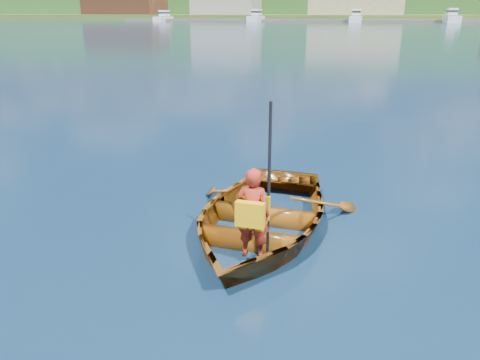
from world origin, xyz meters
TOP-DOWN VIEW (x-y plane):
  - ground at (0.00, 0.00)m, footprint 600.00×600.00m
  - rowboat at (-0.23, 0.75)m, footprint 2.68×3.66m
  - child_paddler at (-0.11, -0.16)m, footprint 0.42×0.34m
  - dock at (2.15, 148.00)m, footprint 159.90×14.85m
  - marina_yachts at (15.02, 143.34)m, footprint 143.45×13.50m

SIDE VIEW (x-z plane):
  - ground at x=0.00m, z-range 0.00..0.00m
  - rowboat at x=-0.23m, z-range -0.15..0.59m
  - dock at x=2.15m, z-range 0.00..0.80m
  - child_paddler at x=-0.11m, z-range -0.26..1.60m
  - marina_yachts at x=15.02m, z-range -0.74..3.41m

